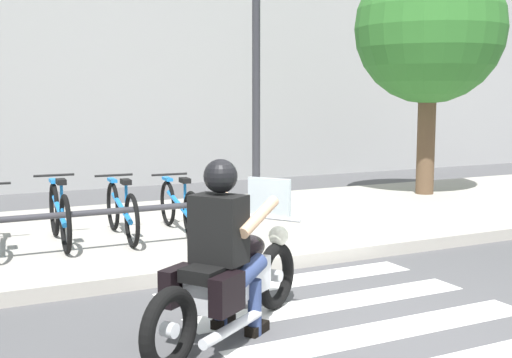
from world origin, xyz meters
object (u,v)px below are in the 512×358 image
tree_near_rack (430,30)px  rider (224,237)px  motorcycle (231,281)px  bicycle_5 (179,207)px  bicycle_4 (122,211)px  bike_rack (33,220)px  bicycle_3 (60,214)px  street_lamp (256,59)px

tree_near_rack → rider: bearing=-142.5°
motorcycle → tree_near_rack: tree_near_rack is taller
bicycle_5 → motorcycle: bearing=-103.1°
motorcycle → bicycle_4: size_ratio=1.09×
tree_near_rack → bicycle_4: bearing=-167.7°
rider → bike_rack: rider is taller
bicycle_5 → bike_rack: size_ratio=0.38×
motorcycle → bicycle_5: (0.75, 3.25, 0.04)m
bicycle_4 → tree_near_rack: 6.53m
motorcycle → bicycle_4: bearing=89.8°
rider → bicycle_4: 3.30m
bicycle_5 → bike_rack: 1.94m
bike_rack → tree_near_rack: (6.99, 1.84, 2.47)m
motorcycle → bicycle_3: (-0.73, 3.25, 0.07)m
bicycle_3 → bike_rack: bicycle_3 is taller
bicycle_3 → street_lamp: bearing=16.3°
bicycle_3 → street_lamp: (3.03, 0.88, 1.91)m
bike_rack → street_lamp: street_lamp is taller
rider → bicycle_5: bearing=76.0°
bicycle_5 → street_lamp: 2.63m
motorcycle → bike_rack: (-1.10, 2.69, 0.12)m
rider → street_lamp: bearing=60.4°
tree_near_rack → street_lamp: bearing=-173.6°
bicycle_3 → bicycle_4: bearing=0.1°
motorcycle → bicycle_5: 3.33m
bicycle_4 → bike_rack: bicycle_4 is taller
motorcycle → street_lamp: bearing=60.9°
bicycle_5 → street_lamp: bearing=29.7°
tree_near_rack → bicycle_3: bearing=-169.0°
bicycle_4 → bike_rack: size_ratio=0.40×
bike_rack → tree_near_rack: 7.64m
motorcycle → rider: bearing=-148.7°
motorcycle → street_lamp: 5.12m
bicycle_4 → bicycle_5: 0.74m
bicycle_3 → bike_rack: bearing=-123.8°
bicycle_3 → bicycle_4: 0.74m
bicycle_5 → tree_near_rack: (5.14, 1.28, 2.55)m
bike_rack → tree_near_rack: size_ratio=0.99×
motorcycle → bicycle_3: 3.33m
bike_rack → street_lamp: size_ratio=1.09×
rider → street_lamp: street_lamp is taller
bicycle_3 → motorcycle: bearing=-77.4°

